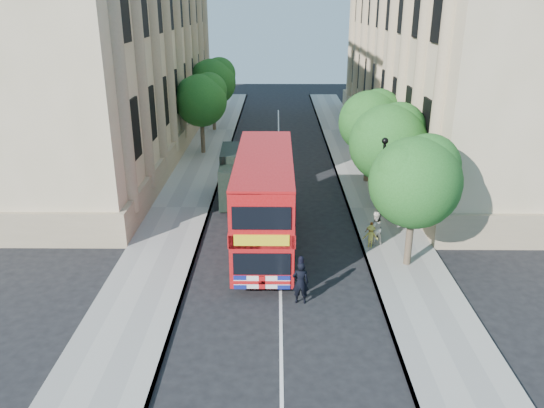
{
  "coord_description": "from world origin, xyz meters",
  "views": [
    {
      "loc": [
        -0.18,
        -18.72,
        11.37
      ],
      "look_at": [
        -0.39,
        4.88,
        2.3
      ],
      "focal_mm": 35.0,
      "sensor_mm": 36.0,
      "label": 1
    }
  ],
  "objects_px": {
    "lamp_post": "(381,192)",
    "double_decker_bus": "(265,199)",
    "box_van": "(240,178)",
    "police_constable": "(301,283)",
    "woman_pedestrian": "(375,228)"
  },
  "relations": [
    {
      "from": "lamp_post",
      "to": "double_decker_bus",
      "type": "relative_size",
      "value": 0.52
    },
    {
      "from": "box_van",
      "to": "police_constable",
      "type": "relative_size",
      "value": 3.02
    },
    {
      "from": "box_van",
      "to": "police_constable",
      "type": "bearing_deg",
      "value": -76.77
    },
    {
      "from": "box_van",
      "to": "woman_pedestrian",
      "type": "bearing_deg",
      "value": -43.65
    },
    {
      "from": "double_decker_bus",
      "to": "box_van",
      "type": "xyz_separation_m",
      "value": [
        -1.63,
        6.35,
        -1.01
      ]
    },
    {
      "from": "lamp_post",
      "to": "double_decker_bus",
      "type": "xyz_separation_m",
      "value": [
        -5.75,
        -1.03,
        0.01
      ]
    },
    {
      "from": "double_decker_bus",
      "to": "police_constable",
      "type": "distance_m",
      "value": 5.63
    },
    {
      "from": "double_decker_bus",
      "to": "box_van",
      "type": "relative_size",
      "value": 1.81
    },
    {
      "from": "lamp_post",
      "to": "double_decker_bus",
      "type": "distance_m",
      "value": 5.84
    },
    {
      "from": "lamp_post",
      "to": "box_van",
      "type": "xyz_separation_m",
      "value": [
        -7.38,
        5.33,
        -1.0
      ]
    },
    {
      "from": "police_constable",
      "to": "woman_pedestrian",
      "type": "xyz_separation_m",
      "value": [
        3.86,
        5.3,
        0.07
      ]
    },
    {
      "from": "police_constable",
      "to": "woman_pedestrian",
      "type": "height_order",
      "value": "woman_pedestrian"
    },
    {
      "from": "lamp_post",
      "to": "box_van",
      "type": "distance_m",
      "value": 9.16
    },
    {
      "from": "lamp_post",
      "to": "police_constable",
      "type": "bearing_deg",
      "value": -124.23
    },
    {
      "from": "double_decker_bus",
      "to": "lamp_post",
      "type": "bearing_deg",
      "value": 10.18
    }
  ]
}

